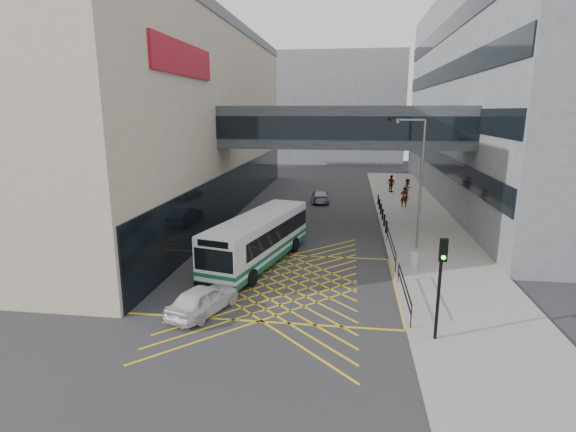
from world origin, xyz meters
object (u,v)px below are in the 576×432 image
at_px(street_lamp, 418,176).
at_px(pedestrian_a, 404,197).
at_px(bus, 259,238).
at_px(car_dark, 265,219).
at_px(traffic_light, 441,275).
at_px(pedestrian_c, 391,184).
at_px(car_silver, 320,196).
at_px(car_white, 203,299).
at_px(litter_bin, 414,260).
at_px(pedestrian_b, 408,189).

xyz_separation_m(street_lamp, pedestrian_a, (0.75, 12.66, -3.66)).
bearing_deg(bus, pedestrian_a, 72.30).
bearing_deg(pedestrian_a, car_dark, 36.13).
bearing_deg(traffic_light, pedestrian_c, 87.83).
height_order(bus, car_silver, bus).
relative_size(car_silver, traffic_light, 1.01).
relative_size(car_white, pedestrian_c, 2.24).
distance_m(car_white, street_lamp, 15.41).
bearing_deg(litter_bin, bus, 179.90).
bearing_deg(pedestrian_c, car_white, 115.21).
bearing_deg(street_lamp, pedestrian_c, 95.45).
distance_m(litter_bin, pedestrian_a, 16.51).
distance_m(litter_bin, pedestrian_c, 24.01).
distance_m(car_silver, pedestrian_c, 9.09).
distance_m(litter_bin, pedestrian_b, 20.64).
bearing_deg(street_lamp, car_dark, 163.67).
distance_m(car_dark, pedestrian_a, 13.97).
bearing_deg(car_silver, pedestrian_c, -148.39).
bearing_deg(pedestrian_c, car_dark, 100.18).
xyz_separation_m(car_silver, pedestrian_b, (8.51, 2.05, 0.50)).
bearing_deg(car_silver, street_lamp, 109.59).
height_order(pedestrian_a, pedestrian_b, pedestrian_b).
bearing_deg(pedestrian_c, street_lamp, 133.51).
relative_size(car_white, traffic_light, 1.01).
height_order(car_dark, traffic_light, traffic_light).
distance_m(car_white, car_dark, 14.97).
xyz_separation_m(car_white, pedestrian_c, (10.63, 30.82, 0.42)).
bearing_deg(pedestrian_b, bus, -158.18).
bearing_deg(traffic_light, bus, 135.50).
height_order(litter_bin, pedestrian_c, pedestrian_c).
xyz_separation_m(bus, car_silver, (2.29, 18.46, -0.88)).
distance_m(pedestrian_b, pedestrian_c, 3.69).
distance_m(bus, pedestrian_c, 25.79).
xyz_separation_m(street_lamp, litter_bin, (-0.52, -3.80, -4.16)).
height_order(car_silver, traffic_light, traffic_light).
bearing_deg(pedestrian_a, bus, 58.24).
bearing_deg(car_silver, bus, 77.16).
relative_size(traffic_light, street_lamp, 0.50).
bearing_deg(litter_bin, traffic_light, -91.65).
bearing_deg(car_silver, traffic_light, 97.30).
xyz_separation_m(bus, street_lamp, (9.25, 3.79, 3.22)).
relative_size(car_dark, litter_bin, 5.30).
height_order(traffic_light, pedestrian_c, traffic_light).
bearing_deg(traffic_light, pedestrian_b, 85.05).
distance_m(pedestrian_a, pedestrian_c, 7.55).
height_order(car_white, pedestrian_c, pedestrian_c).
xyz_separation_m(car_dark, pedestrian_b, (12.00, 12.39, 0.44)).
distance_m(car_silver, pedestrian_a, 7.98).
distance_m(car_silver, pedestrian_b, 8.76).
xyz_separation_m(car_white, pedestrian_b, (11.92, 27.36, 0.48)).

